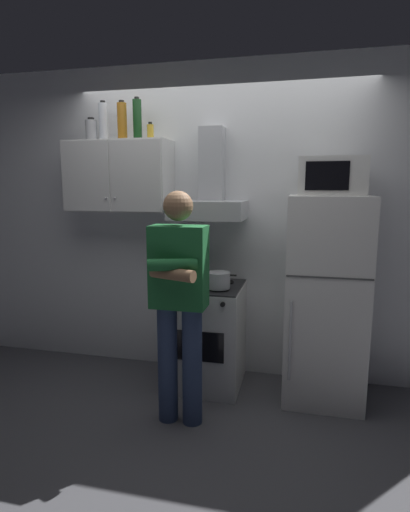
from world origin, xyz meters
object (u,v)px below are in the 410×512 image
object	(u,v)px
range_hood	(210,195)
upper_cabinet	(119,177)
stove_oven	(206,335)
cooking_pot	(219,280)
bottle_wine_green	(137,119)
microwave	(331,176)
bottle_spice_jar	(150,132)
bottle_vodka_clear	(103,122)
person_standing	(179,300)
bottle_canister_steel	(91,131)
refrigerator	(325,300)
bottle_liquor_amber	(122,121)

from	to	relation	value
range_hood	upper_cabinet	bearing A→B (deg)	-179.91
stove_oven	cooking_pot	distance (m)	0.54
range_hood	cooking_pot	xyz separation A→B (m)	(0.13, -0.25, -0.66)
upper_cabinet	bottle_wine_green	world-z (taller)	bottle_wine_green
microwave	bottle_wine_green	bearing A→B (deg)	176.92
range_hood	bottle_wine_green	bearing A→B (deg)	-177.78
range_hood	bottle_spice_jar	xyz separation A→B (m)	(-0.49, -0.03, 0.51)
bottle_wine_green	bottle_vodka_clear	bearing A→B (deg)	172.86
stove_oven	bottle_spice_jar	bearing A→B (deg)	169.16
bottle_spice_jar	bottle_wine_green	bearing A→B (deg)	175.79
upper_cabinet	person_standing	world-z (taller)	upper_cabinet
microwave	bottle_canister_steel	bearing A→B (deg)	176.53
stove_oven	refrigerator	size ratio (longest dim) A/B	0.55
person_standing	bottle_liquor_amber	bearing A→B (deg)	134.59
bottle_canister_steel	stove_oven	bearing A→B (deg)	-7.61
range_hood	bottle_wine_green	xyz separation A→B (m)	(-0.61, -0.02, 0.62)
person_standing	bottle_wine_green	size ratio (longest dim) A/B	4.82
person_standing	refrigerator	bearing A→B (deg)	31.23
person_standing	bottle_wine_green	bearing A→B (deg)	128.27
bottle_vodka_clear	microwave	bearing A→B (deg)	-3.79
microwave	bottle_vodka_clear	bearing A→B (deg)	176.21
stove_oven	cooking_pot	bearing A→B (deg)	-42.49
bottle_liquor_amber	bottle_vodka_clear	xyz separation A→B (m)	(-0.19, 0.05, 0.01)
range_hood	bottle_vodka_clear	xyz separation A→B (m)	(-0.94, 0.02, 0.61)
bottle_wine_green	bottle_spice_jar	bearing A→B (deg)	-4.21
upper_cabinet	cooking_pot	distance (m)	1.26
refrigerator	bottle_vodka_clear	size ratio (longest dim) A/B	4.80
cooking_pot	bottle_canister_steel	size ratio (longest dim) A/B	1.42
range_hood	bottle_liquor_amber	world-z (taller)	bottle_liquor_amber
upper_cabinet	person_standing	xyz separation A→B (m)	(0.75, -0.73, -0.85)
upper_cabinet	stove_oven	size ratio (longest dim) A/B	1.03
upper_cabinet	bottle_wine_green	distance (m)	0.50
microwave	person_standing	distance (m)	1.45
refrigerator	bottle_wine_green	bearing A→B (deg)	176.25
range_hood	refrigerator	world-z (taller)	range_hood
stove_oven	person_standing	size ratio (longest dim) A/B	0.53
upper_cabinet	microwave	xyz separation A→B (m)	(1.75, -0.11, -0.01)
microwave	bottle_wine_green	distance (m)	1.63
microwave	bottle_spice_jar	xyz separation A→B (m)	(-1.44, 0.08, 0.37)
bottle_vodka_clear	range_hood	bearing A→B (deg)	-1.07
microwave	bottle_liquor_amber	world-z (taller)	bottle_liquor_amber
stove_oven	microwave	world-z (taller)	microwave
stove_oven	person_standing	bearing A→B (deg)	-94.72
range_hood	cooking_pot	world-z (taller)	range_hood
bottle_vodka_clear	cooking_pot	bearing A→B (deg)	-13.86
person_standing	bottle_liquor_amber	world-z (taller)	bottle_liquor_amber
range_hood	bottle_vodka_clear	size ratio (longest dim) A/B	2.25
refrigerator	cooking_pot	world-z (taller)	refrigerator
stove_oven	bottle_liquor_amber	distance (m)	1.92
microwave	bottle_spice_jar	size ratio (longest dim) A/B	3.50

